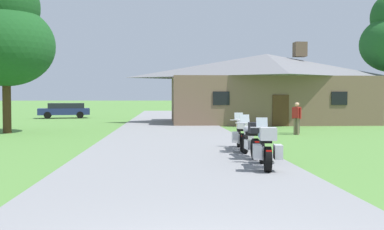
{
  "coord_description": "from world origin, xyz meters",
  "views": [
    {
      "loc": [
        -0.4,
        -4.32,
        1.93
      ],
      "look_at": [
        1.03,
        18.79,
        1.01
      ],
      "focal_mm": 41.46,
      "sensor_mm": 36.0,
      "label": 1
    }
  ],
  "objects_px": {
    "bystander_red_shirt_near_lodge": "(297,116)",
    "parked_navy_suv_far_left": "(65,110)",
    "motorcycle_silver_second_in_row": "(251,139)",
    "motorcycle_yellow_farthest_in_row": "(241,135)",
    "tree_left_near": "(6,34)",
    "motorcycle_blue_nearest_to_camera": "(266,148)",
    "bystander_red_shirt_beside_signpost": "(297,117)"
  },
  "relations": [
    {
      "from": "bystander_red_shirt_beside_signpost",
      "to": "parked_navy_suv_far_left",
      "type": "distance_m",
      "value": 25.13
    },
    {
      "from": "bystander_red_shirt_near_lodge",
      "to": "parked_navy_suv_far_left",
      "type": "relative_size",
      "value": 0.34
    },
    {
      "from": "motorcycle_blue_nearest_to_camera",
      "to": "tree_left_near",
      "type": "relative_size",
      "value": 0.24
    },
    {
      "from": "motorcycle_yellow_farthest_in_row",
      "to": "parked_navy_suv_far_left",
      "type": "distance_m",
      "value": 28.85
    },
    {
      "from": "bystander_red_shirt_near_lodge",
      "to": "tree_left_near",
      "type": "relative_size",
      "value": 0.19
    },
    {
      "from": "bystander_red_shirt_near_lodge",
      "to": "bystander_red_shirt_beside_signpost",
      "type": "distance_m",
      "value": 0.87
    },
    {
      "from": "motorcycle_blue_nearest_to_camera",
      "to": "bystander_red_shirt_near_lodge",
      "type": "height_order",
      "value": "bystander_red_shirt_near_lodge"
    },
    {
      "from": "motorcycle_blue_nearest_to_camera",
      "to": "bystander_red_shirt_near_lodge",
      "type": "xyz_separation_m",
      "value": [
        4.44,
        11.86,
        0.32
      ]
    },
    {
      "from": "bystander_red_shirt_beside_signpost",
      "to": "parked_navy_suv_far_left",
      "type": "height_order",
      "value": "bystander_red_shirt_beside_signpost"
    },
    {
      "from": "motorcycle_blue_nearest_to_camera",
      "to": "motorcycle_yellow_farthest_in_row",
      "type": "xyz_separation_m",
      "value": [
        0.08,
        4.13,
        0.0
      ]
    },
    {
      "from": "motorcycle_blue_nearest_to_camera",
      "to": "motorcycle_silver_second_in_row",
      "type": "bearing_deg",
      "value": 95.18
    },
    {
      "from": "motorcycle_yellow_farthest_in_row",
      "to": "tree_left_near",
      "type": "distance_m",
      "value": 15.04
    },
    {
      "from": "parked_navy_suv_far_left",
      "to": "motorcycle_silver_second_in_row",
      "type": "bearing_deg",
      "value": -169.26
    },
    {
      "from": "motorcycle_blue_nearest_to_camera",
      "to": "parked_navy_suv_far_left",
      "type": "xyz_separation_m",
      "value": [
        -11.9,
        30.37,
        0.17
      ]
    },
    {
      "from": "motorcycle_silver_second_in_row",
      "to": "bystander_red_shirt_near_lodge",
      "type": "xyz_separation_m",
      "value": [
        4.38,
        9.57,
        0.31
      ]
    },
    {
      "from": "motorcycle_silver_second_in_row",
      "to": "bystander_red_shirt_beside_signpost",
      "type": "distance_m",
      "value": 9.66
    },
    {
      "from": "motorcycle_silver_second_in_row",
      "to": "motorcycle_yellow_farthest_in_row",
      "type": "xyz_separation_m",
      "value": [
        0.02,
        1.84,
        -0.01
      ]
    },
    {
      "from": "tree_left_near",
      "to": "parked_navy_suv_far_left",
      "type": "relative_size",
      "value": 1.78
    },
    {
      "from": "motorcycle_silver_second_in_row",
      "to": "bystander_red_shirt_near_lodge",
      "type": "bearing_deg",
      "value": 63.3
    },
    {
      "from": "motorcycle_blue_nearest_to_camera",
      "to": "parked_navy_suv_far_left",
      "type": "bearing_deg",
      "value": 118.1
    },
    {
      "from": "motorcycle_blue_nearest_to_camera",
      "to": "motorcycle_silver_second_in_row",
      "type": "height_order",
      "value": "same"
    },
    {
      "from": "bystander_red_shirt_beside_signpost",
      "to": "parked_navy_suv_far_left",
      "type": "xyz_separation_m",
      "value": [
        -16.06,
        19.33,
        -0.15
      ]
    },
    {
      "from": "parked_navy_suv_far_left",
      "to": "bystander_red_shirt_near_lodge",
      "type": "bearing_deg",
      "value": -150.9
    },
    {
      "from": "motorcycle_silver_second_in_row",
      "to": "parked_navy_suv_far_left",
      "type": "xyz_separation_m",
      "value": [
        -11.96,
        28.08,
        0.16
      ]
    },
    {
      "from": "bystander_red_shirt_beside_signpost",
      "to": "tree_left_near",
      "type": "relative_size",
      "value": 0.19
    },
    {
      "from": "motorcycle_yellow_farthest_in_row",
      "to": "bystander_red_shirt_near_lodge",
      "type": "relative_size",
      "value": 1.25
    },
    {
      "from": "bystander_red_shirt_near_lodge",
      "to": "tree_left_near",
      "type": "xyz_separation_m",
      "value": [
        -15.55,
        1.15,
        4.39
      ]
    },
    {
      "from": "motorcycle_silver_second_in_row",
      "to": "motorcycle_yellow_farthest_in_row",
      "type": "bearing_deg",
      "value": 87.25
    },
    {
      "from": "bystander_red_shirt_near_lodge",
      "to": "bystander_red_shirt_beside_signpost",
      "type": "bearing_deg",
      "value": -132.11
    },
    {
      "from": "motorcycle_blue_nearest_to_camera",
      "to": "motorcycle_silver_second_in_row",
      "type": "relative_size",
      "value": 1.0
    },
    {
      "from": "motorcycle_silver_second_in_row",
      "to": "motorcycle_yellow_farthest_in_row",
      "type": "distance_m",
      "value": 1.84
    },
    {
      "from": "motorcycle_silver_second_in_row",
      "to": "parked_navy_suv_far_left",
      "type": "relative_size",
      "value": 0.43
    }
  ]
}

